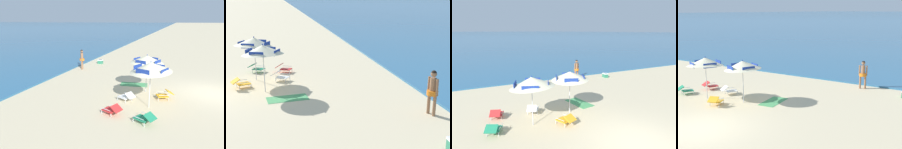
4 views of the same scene
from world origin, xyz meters
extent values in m
cylinder|color=silver|center=(-3.14, 3.33, 1.14)|extent=(0.04, 0.04, 2.29)
cone|color=beige|center=(-3.14, 3.33, 2.06)|extent=(2.87, 2.87, 0.64)
cube|color=navy|center=(-2.86, 4.00, 1.96)|extent=(0.68, 0.31, 0.25)
cube|color=navy|center=(-3.81, 3.60, 1.96)|extent=(0.31, 0.68, 0.25)
cube|color=navy|center=(-3.42, 2.65, 1.96)|extent=(0.68, 0.31, 0.25)
cube|color=navy|center=(-2.47, 3.05, 1.96)|extent=(0.31, 0.68, 0.25)
sphere|color=navy|center=(-3.14, 3.33, 2.32)|extent=(0.06, 0.06, 0.06)
cylinder|color=silver|center=(-0.93, 3.84, 1.12)|extent=(0.04, 0.04, 2.23)
cone|color=beige|center=(-0.93, 3.84, 2.02)|extent=(2.66, 2.65, 0.54)
cube|color=navy|center=(-0.66, 4.48, 1.92)|extent=(0.64, 0.30, 0.24)
cube|color=navy|center=(-1.57, 4.11, 1.92)|extent=(0.30, 0.64, 0.24)
cube|color=navy|center=(-1.19, 3.20, 1.92)|extent=(0.64, 0.30, 0.24)
cube|color=navy|center=(-0.29, 3.58, 1.92)|extent=(0.30, 0.64, 0.24)
sphere|color=navy|center=(-0.93, 3.84, 2.26)|extent=(0.06, 0.06, 0.06)
cube|color=red|center=(-4.46, 4.94, 0.20)|extent=(0.71, 0.75, 0.04)
cube|color=red|center=(-4.62, 4.56, 0.40)|extent=(0.60, 0.53, 0.25)
cylinder|color=silver|center=(-4.58, 5.30, 0.09)|extent=(0.03, 0.03, 0.18)
cylinder|color=silver|center=(-4.13, 5.12, 0.09)|extent=(0.03, 0.03, 0.18)
cylinder|color=silver|center=(-4.80, 4.77, 0.09)|extent=(0.03, 0.03, 0.18)
cylinder|color=silver|center=(-4.34, 4.59, 0.09)|extent=(0.03, 0.03, 0.18)
cylinder|color=silver|center=(-4.72, 5.05, 0.32)|extent=(0.22, 0.51, 0.02)
cylinder|color=silver|center=(-4.20, 4.84, 0.32)|extent=(0.22, 0.51, 0.02)
cube|color=white|center=(-2.66, 4.71, 0.20)|extent=(0.74, 0.77, 0.04)
cube|color=white|center=(-2.85, 4.35, 0.40)|extent=(0.61, 0.56, 0.25)
cylinder|color=silver|center=(-2.74, 5.08, 0.09)|extent=(0.03, 0.03, 0.18)
cylinder|color=silver|center=(-2.31, 4.85, 0.09)|extent=(0.03, 0.03, 0.18)
cylinder|color=silver|center=(-3.01, 4.57, 0.09)|extent=(0.03, 0.03, 0.18)
cylinder|color=silver|center=(-2.57, 4.34, 0.09)|extent=(0.03, 0.03, 0.18)
cylinder|color=silver|center=(-2.90, 4.84, 0.32)|extent=(0.27, 0.49, 0.02)
cylinder|color=silver|center=(-2.41, 4.58, 0.32)|extent=(0.27, 0.49, 0.02)
cube|color=gold|center=(-1.82, 2.79, 0.20)|extent=(0.71, 0.75, 0.04)
cube|color=gold|center=(-1.67, 2.41, 0.40)|extent=(0.60, 0.54, 0.23)
cylinder|color=silver|center=(-2.15, 2.96, 0.09)|extent=(0.03, 0.03, 0.18)
cylinder|color=silver|center=(-1.70, 3.14, 0.09)|extent=(0.03, 0.03, 0.18)
cylinder|color=silver|center=(-1.94, 2.43, 0.09)|extent=(0.03, 0.03, 0.18)
cylinder|color=silver|center=(-1.49, 2.61, 0.09)|extent=(0.03, 0.03, 0.18)
cylinder|color=silver|center=(-2.08, 2.68, 0.32)|extent=(0.22, 0.51, 0.02)
cylinder|color=silver|center=(-1.56, 2.89, 0.32)|extent=(0.22, 0.51, 0.02)
cube|color=#1E7F56|center=(-4.83, 3.37, 0.20)|extent=(0.73, 0.77, 0.04)
cube|color=#1E7F56|center=(-5.01, 3.01, 0.40)|extent=(0.61, 0.56, 0.24)
cylinder|color=silver|center=(-4.92, 3.73, 0.09)|extent=(0.03, 0.03, 0.18)
cylinder|color=silver|center=(-4.48, 3.51, 0.09)|extent=(0.03, 0.03, 0.18)
cylinder|color=silver|center=(-5.17, 3.22, 0.09)|extent=(0.03, 0.03, 0.18)
cylinder|color=silver|center=(-4.73, 3.00, 0.09)|extent=(0.03, 0.03, 0.18)
cylinder|color=silver|center=(-5.08, 3.49, 0.32)|extent=(0.26, 0.50, 0.02)
cylinder|color=silver|center=(-4.58, 3.24, 0.32)|extent=(0.26, 0.50, 0.02)
cylinder|color=#8C6042|center=(3.09, 10.11, 0.43)|extent=(0.12, 0.12, 0.85)
cylinder|color=#8C6042|center=(3.38, 10.19, 0.43)|extent=(0.12, 0.12, 0.85)
cylinder|color=orange|center=(3.24, 10.15, 0.87)|extent=(0.43, 0.43, 0.18)
cylinder|color=#8C6042|center=(3.24, 10.15, 1.16)|extent=(0.24, 0.24, 0.61)
cylinder|color=#8C6042|center=(3.03, 10.10, 1.14)|extent=(0.09, 0.09, 0.64)
cylinder|color=#8C6042|center=(3.44, 10.21, 1.14)|extent=(0.09, 0.09, 0.64)
sphere|color=#8C6042|center=(3.24, 10.15, 1.61)|extent=(0.23, 0.23, 0.23)
sphere|color=black|center=(3.24, 10.15, 1.64)|extent=(0.21, 0.21, 0.21)
cube|color=#4C9E5B|center=(0.28, 4.83, 0.01)|extent=(1.14, 1.91, 0.01)
camera|label=1|loc=(-12.68, 2.11, 4.21)|focal=32.70mm
camera|label=2|loc=(13.37, 4.47, 4.50)|focal=49.42mm
camera|label=3|loc=(-5.79, -4.96, 4.29)|focal=32.22mm
camera|label=4|loc=(9.77, -7.94, 4.81)|focal=49.74mm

